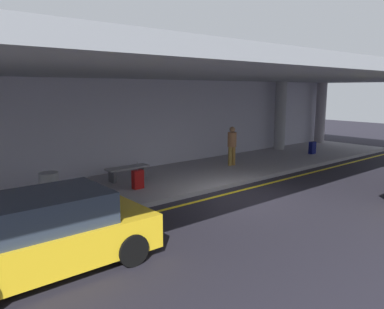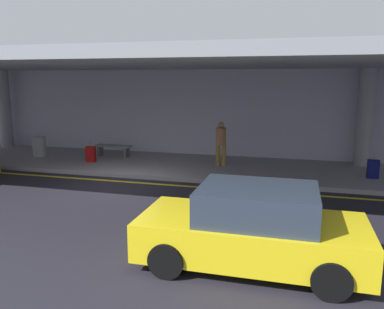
{
  "view_description": "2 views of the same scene",
  "coord_description": "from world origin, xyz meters",
  "views": [
    {
      "loc": [
        -8.5,
        -7.73,
        3.4
      ],
      "look_at": [
        0.13,
        2.65,
        1.0
      ],
      "focal_mm": 34.5,
      "sensor_mm": 36.0,
      "label": 1
    },
    {
      "loc": [
        5.53,
        -11.23,
        3.4
      ],
      "look_at": [
        1.97,
        2.07,
        0.75
      ],
      "focal_mm": 36.75,
      "sensor_mm": 36.0,
      "label": 2
    }
  ],
  "objects": [
    {
      "name": "suitcase_upright_secondary",
      "position": [
        -2.31,
        2.53,
        0.46
      ],
      "size": [
        0.36,
        0.22,
        0.9
      ],
      "rotation": [
        0.0,
        0.0,
        0.35
      ],
      "color": "#970E0D",
      "rests_on": "sidewalk"
    },
    {
      "name": "terminal_back_wall",
      "position": [
        0.0,
        5.35,
        1.9
      ],
      "size": [
        26.0,
        0.3,
        3.8
      ],
      "primitive_type": "cube",
      "color": "#AAA8BA",
      "rests_on": "ground"
    },
    {
      "name": "bench_metal",
      "position": [
        -1.96,
        3.79,
        0.5
      ],
      "size": [
        1.6,
        0.5,
        0.48
      ],
      "color": "slate",
      "rests_on": "sidewalk"
    },
    {
      "name": "support_column_right_mid",
      "position": [
        12.0,
        4.63,
        1.97
      ],
      "size": [
        0.59,
        0.59,
        3.65
      ],
      "primitive_type": "cylinder",
      "color": "gray",
      "rests_on": "sidewalk"
    },
    {
      "name": "suitcase_upright_primary",
      "position": [
        8.06,
        2.6,
        0.46
      ],
      "size": [
        0.36,
        0.22,
        0.9
      ],
      "rotation": [
        0.0,
        0.0,
        -0.37
      ],
      "color": "#0B104F",
      "rests_on": "sidewalk"
    },
    {
      "name": "traveler_with_luggage",
      "position": [
        2.8,
        3.19,
        1.11
      ],
      "size": [
        0.38,
        0.38,
        1.68
      ],
      "rotation": [
        0.0,
        0.0,
        5.79
      ],
      "color": "olive",
      "rests_on": "sidewalk"
    },
    {
      "name": "ground_plane",
      "position": [
        0.0,
        0.0,
        0.0
      ],
      "size": [
        60.0,
        60.0,
        0.0
      ],
      "primitive_type": "plane",
      "color": "#23222B"
    },
    {
      "name": "trash_bin_steel",
      "position": [
        -5.02,
        3.02,
        0.57
      ],
      "size": [
        0.56,
        0.56,
        0.85
      ],
      "primitive_type": "cylinder",
      "color": "gray",
      "rests_on": "sidewalk"
    },
    {
      "name": "ceiling_overhang",
      "position": [
        0.0,
        2.6,
        3.95
      ],
      "size": [
        28.0,
        13.2,
        0.3
      ],
      "primitive_type": "cube",
      "color": "gray",
      "rests_on": "support_column_far_left"
    },
    {
      "name": "lane_stripe_yellow",
      "position": [
        0.0,
        0.54,
        0.0
      ],
      "size": [
        26.0,
        0.14,
        0.01
      ],
      "primitive_type": "cube",
      "color": "yellow",
      "rests_on": "ground"
    },
    {
      "name": "car_yellow_taxi_no2",
      "position": [
        -6.41,
        -0.95,
        0.71
      ],
      "size": [
        4.1,
        1.92,
        1.5
      ],
      "rotation": [
        0.0,
        0.0,
        3.22
      ],
      "color": "yellow",
      "rests_on": "ground"
    },
    {
      "name": "support_column_center",
      "position": [
        8.0,
        4.63,
        1.97
      ],
      "size": [
        0.59,
        0.59,
        3.65
      ],
      "primitive_type": "cylinder",
      "color": "gray",
      "rests_on": "sidewalk"
    },
    {
      "name": "sidewalk",
      "position": [
        0.0,
        3.1,
        0.07
      ],
      "size": [
        26.0,
        4.2,
        0.15
      ],
      "primitive_type": "cube",
      "color": "gray",
      "rests_on": "ground"
    }
  ]
}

